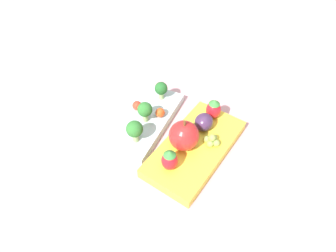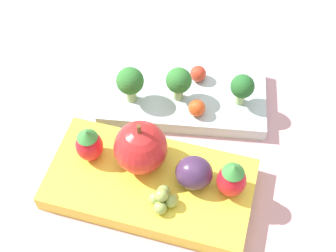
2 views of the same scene
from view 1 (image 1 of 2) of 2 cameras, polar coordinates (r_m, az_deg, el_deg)
ground_plane at (r=0.63m, az=-0.03°, el=-1.79°), size 4.00×4.00×0.00m
bento_box_savoury at (r=0.65m, az=-4.72°, el=1.18°), size 0.21×0.12×0.02m
bento_box_fruit at (r=0.60m, az=5.16°, el=-4.24°), size 0.23×0.13×0.02m
broccoli_floret_0 at (r=0.61m, az=-4.65°, el=2.78°), size 0.03×0.03×0.05m
broccoli_floret_1 at (r=0.58m, az=-6.38°, el=-0.69°), size 0.03×0.03×0.05m
broccoli_floret_2 at (r=0.66m, az=-1.32°, el=7.08°), size 0.03×0.03×0.04m
cherry_tomato_0 at (r=0.65m, az=-5.91°, el=3.89°), size 0.02×0.02×0.02m
cherry_tomato_1 at (r=0.63m, az=-1.52°, el=2.56°), size 0.02×0.02×0.02m
apple at (r=0.56m, az=3.05°, el=-1.83°), size 0.06×0.06×0.07m
strawberry_0 at (r=0.62m, az=8.67°, el=3.26°), size 0.03×0.03×0.05m
strawberry_1 at (r=0.53m, az=0.30°, el=-6.43°), size 0.03×0.03×0.05m
plum at (r=0.60m, az=6.84°, el=0.76°), size 0.04×0.04×0.04m
grape_cluster at (r=0.58m, az=8.32°, el=-2.73°), size 0.03×0.03×0.02m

